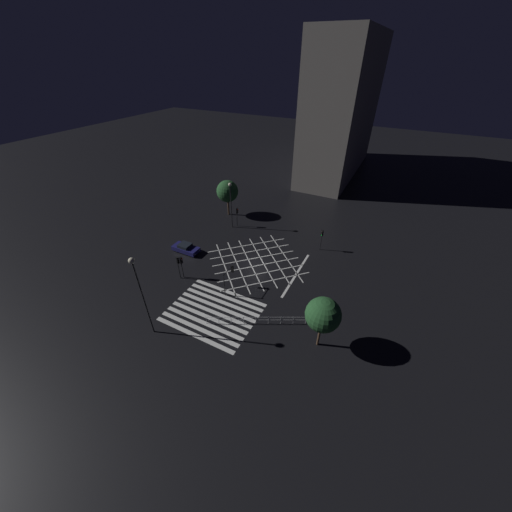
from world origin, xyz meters
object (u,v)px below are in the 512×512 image
object	(u,v)px
traffic_light_sw_main	(182,263)
waiting_car	(186,248)
street_tree_near	(323,315)
street_tree_far	(227,191)
traffic_light_sw_cross	(178,263)
street_lamp_west	(138,281)
street_lamp_east	(231,196)
traffic_light_median_south	(229,274)
traffic_light_nw_main	(237,213)
traffic_light_ne_cross	(322,236)

from	to	relation	value
traffic_light_sw_main	waiting_car	bearing A→B (deg)	126.10
street_tree_near	street_tree_far	xyz separation A→B (m)	(-22.83, 20.00, 0.12)
traffic_light_sw_cross	street_lamp_west	xyz separation A→B (m)	(3.19, -8.33, 4.66)
street_lamp_west	street_tree_near	world-z (taller)	street_lamp_west
street_lamp_east	street_tree_near	size ratio (longest dim) A/B	1.29
street_tree_far	street_lamp_west	bearing A→B (deg)	-75.17
street_tree_far	traffic_light_median_south	bearing A→B (deg)	-57.83
street_lamp_west	street_tree_near	xyz separation A→B (m)	(15.86, 6.37, -2.71)
street_lamp_west	street_tree_far	bearing A→B (deg)	104.83
traffic_light_sw_cross	traffic_light_nw_main	size ratio (longest dim) A/B	0.98
traffic_light_ne_cross	traffic_light_sw_main	xyz separation A→B (m)	(-13.90, -14.28, -0.09)
traffic_light_sw_cross	street_tree_far	size ratio (longest dim) A/B	0.52
street_lamp_east	traffic_light_sw_main	bearing A→B (deg)	-85.12
street_tree_far	waiting_car	world-z (taller)	street_tree_far
traffic_light_sw_main	street_lamp_west	bearing A→B (deg)	-71.63
traffic_light_sw_cross	waiting_car	bearing A→B (deg)	32.07
traffic_light_sw_main	traffic_light_sw_cross	world-z (taller)	traffic_light_sw_main
traffic_light_nw_main	street_tree_far	xyz separation A→B (m)	(-3.57, 2.93, 2.03)
traffic_light_ne_cross	street_lamp_west	bearing A→B (deg)	-25.84
street_lamp_west	street_lamp_east	bearing A→B (deg)	100.11
street_lamp_west	waiting_car	distance (m)	16.15
traffic_light_ne_cross	street_lamp_east	size ratio (longest dim) A/B	0.44
traffic_light_sw_main	street_tree_near	bearing A→B (deg)	-6.67
traffic_light_median_south	traffic_light_sw_main	bearing A→B (deg)	96.82
street_tree_near	waiting_car	world-z (taller)	street_tree_near
traffic_light_median_south	waiting_car	distance (m)	11.02
street_tree_near	street_tree_far	distance (m)	30.35
traffic_light_sw_main	street_lamp_west	world-z (taller)	street_lamp_west
traffic_light_sw_cross	waiting_car	world-z (taller)	traffic_light_sw_cross
traffic_light_median_south	street_tree_far	distance (m)	20.21
traffic_light_ne_cross	traffic_light_nw_main	world-z (taller)	traffic_light_ne_cross
street_lamp_west	street_tree_near	distance (m)	17.30
traffic_light_ne_cross	traffic_light_nw_main	size ratio (longest dim) A/B	1.02
street_lamp_east	traffic_light_nw_main	bearing A→B (deg)	48.07
street_tree_near	street_tree_far	size ratio (longest dim) A/B	0.95
street_lamp_west	street_tree_far	xyz separation A→B (m)	(-6.98, 26.36, -2.58)
traffic_light_nw_main	street_tree_near	bearing A→B (deg)	-41.53
traffic_light_sw_cross	street_tree_far	distance (m)	18.55
traffic_light_median_south	street_tree_near	bearing A→B (deg)	-103.77
traffic_light_sw_cross	street_lamp_east	xyz separation A→B (m)	(-0.86, 14.40, 3.29)
traffic_light_ne_cross	traffic_light_nw_main	distance (m)	14.48
waiting_car	traffic_light_sw_main	bearing A→B (deg)	-53.90
traffic_light_ne_cross	street_tree_near	size ratio (longest dim) A/B	0.57
traffic_light_median_south	traffic_light_sw_cross	bearing A→B (deg)	98.33
traffic_light_sw_cross	street_tree_far	bearing A→B (deg)	11.85
traffic_light_sw_main	street_lamp_west	size ratio (longest dim) A/B	0.34
traffic_light_sw_main	traffic_light_sw_cross	xyz separation A→B (m)	(-0.35, -0.23, -0.01)
street_tree_near	traffic_light_sw_main	bearing A→B (deg)	173.33
traffic_light_sw_main	street_tree_far	size ratio (longest dim) A/B	0.52
street_tree_far	street_lamp_east	bearing A→B (deg)	-51.20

